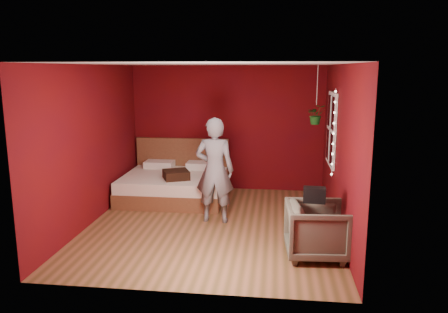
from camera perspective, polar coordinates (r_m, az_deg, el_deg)
floor at (r=7.30m, az=-1.58°, el=-8.88°), size 4.50×4.50×0.00m
room_walls at (r=6.90m, az=-1.65°, el=4.32°), size 4.04×4.54×2.62m
window at (r=7.80m, az=13.83°, el=3.49°), size 0.05×0.97×1.27m
fairy_lights at (r=7.28m, az=14.11°, el=2.93°), size 0.04×0.04×1.45m
bed at (r=8.75m, az=-6.36°, el=-3.54°), size 1.97×1.68×1.09m
person at (r=7.21m, az=-1.23°, el=-1.82°), size 0.65×0.43×1.76m
armchair at (r=6.15m, az=12.04°, el=-9.39°), size 0.88×0.85×0.75m
handbag at (r=6.05m, az=11.72°, el=-4.93°), size 0.31×0.17×0.21m
throw_pillow at (r=8.25m, az=-6.27°, el=-2.37°), size 0.60×0.60×0.16m
hanging_plant at (r=7.95m, az=11.94°, el=5.39°), size 0.35×0.31×1.05m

